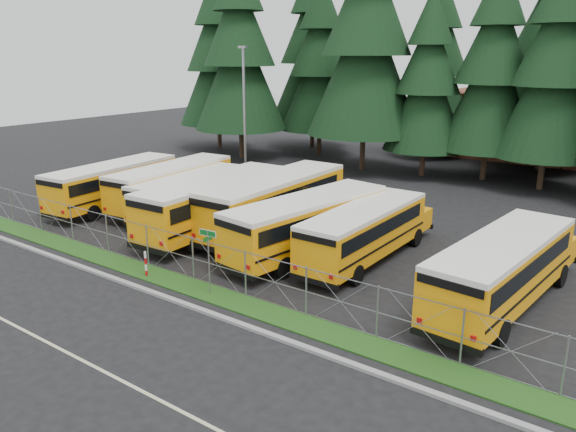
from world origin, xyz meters
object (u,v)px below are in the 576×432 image
object	(u,v)px
bus_1	(176,186)
bus_2	(192,195)
bus_4	(279,204)
bus_east	(505,272)
bus_3	(220,205)
striped_bollard	(146,264)
bus_5	(313,226)
bus_6	(368,233)
street_sign	(208,248)
light_standard	(244,109)
bus_0	(118,185)

from	to	relation	value
bus_1	bus_2	world-z (taller)	bus_1
bus_4	bus_east	world-z (taller)	bus_4
bus_3	striped_bollard	xyz separation A→B (m)	(1.78, -6.85, -0.96)
bus_5	striped_bollard	world-z (taller)	bus_5
bus_1	bus_2	xyz separation A→B (m)	(2.09, -0.65, -0.12)
bus_6	striped_bollard	bearing A→B (deg)	-132.45
bus_east	striped_bollard	size ratio (longest dim) A/B	9.21
bus_1	bus_5	size ratio (longest dim) A/B	0.97
bus_3	street_sign	size ratio (longest dim) A/B	4.23
bus_2	bus_4	size ratio (longest dim) A/B	0.82
bus_2	striped_bollard	distance (m)	9.92
bus_2	bus_6	world-z (taller)	bus_6
bus_3	bus_4	distance (m)	3.25
bus_east	light_standard	bearing A→B (deg)	158.22
street_sign	light_standard	bearing A→B (deg)	126.17
bus_1	bus_east	bearing A→B (deg)	-11.89
bus_0	street_sign	size ratio (longest dim) A/B	3.88
bus_5	bus_east	world-z (taller)	bus_5
bus_5	striped_bollard	size ratio (longest dim) A/B	9.37
bus_4	bus_east	distance (m)	13.20
bus_2	bus_3	bearing A→B (deg)	-27.57
bus_6	bus_east	xyz separation A→B (m)	(6.79, -1.40, 0.09)
bus_5	bus_6	distance (m)	2.75
bus_east	bus_6	bearing A→B (deg)	173.36
bus_2	striped_bollard	world-z (taller)	bus_2
street_sign	striped_bollard	size ratio (longest dim) A/B	2.34
bus_0	bus_6	world-z (taller)	bus_0
bus_east	light_standard	world-z (taller)	light_standard
bus_0	bus_6	xyz separation A→B (m)	(17.79, 0.76, -0.08)
bus_6	bus_4	bearing A→B (deg)	169.83
bus_2	bus_1	bearing A→B (deg)	156.51
bus_0	light_standard	size ratio (longest dim) A/B	1.08
bus_1	striped_bollard	world-z (taller)	bus_1
light_standard	bus_2	bearing A→B (deg)	-68.36
bus_2	bus_east	size ratio (longest dim) A/B	0.90
bus_5	street_sign	bearing A→B (deg)	-88.58
bus_1	street_sign	xyz separation A→B (m)	(11.14, -8.64, 0.60)
bus_3	street_sign	distance (m)	8.51
bus_4	bus_3	bearing A→B (deg)	-144.62
striped_bollard	bus_0	bearing A→B (deg)	147.33
street_sign	bus_6	bearing A→B (deg)	65.48
bus_3	bus_2	bearing A→B (deg)	156.07
bus_0	bus_4	world-z (taller)	bus_4
bus_0	bus_1	size ratio (longest dim) A/B	1.00
bus_3	street_sign	bearing A→B (deg)	-52.99
bus_4	bus_0	bearing A→B (deg)	-171.96
bus_5	light_standard	distance (m)	17.98
bus_3	bus_4	world-z (taller)	bus_4
bus_east	bus_5	bearing A→B (deg)	-178.58
bus_2	light_standard	bearing A→B (deg)	105.49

